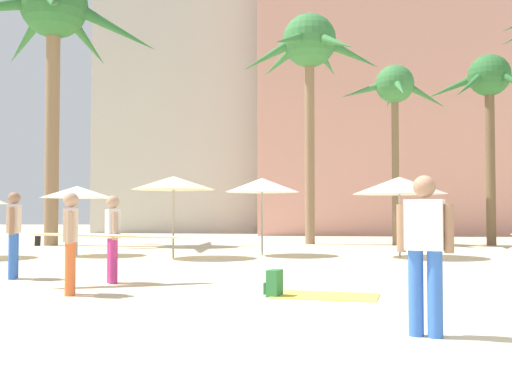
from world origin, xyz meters
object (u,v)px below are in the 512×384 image
beach_towel (325,296)px  backpack (273,284)px  cafe_umbrella_2 (261,185)px  person_mid_center (110,235)px  person_mid_left (70,239)px  palm_tree_far_right (308,51)px  person_far_left (13,231)px  palm_tree_far_left (489,89)px  palm_tree_left (394,94)px  palm_tree_center (53,21)px  cafe_umbrella_3 (173,183)px  cafe_umbrella_4 (76,192)px  person_far_right (424,248)px  cafe_umbrella_5 (398,186)px

beach_towel → backpack: bearing=-178.6°
cafe_umbrella_2 → person_mid_center: bearing=-111.5°
beach_towel → person_mid_left: person_mid_left is taller
palm_tree_far_right → person_far_left: 16.65m
palm_tree_far_left → palm_tree_left: palm_tree_far_left is taller
palm_tree_far_left → person_mid_center: bearing=-133.4°
person_far_left → palm_tree_far_left: bearing=28.0°
person_far_left → palm_tree_far_right: bearing=49.6°
cafe_umbrella_2 → palm_tree_center: bearing=146.6°
cafe_umbrella_3 → cafe_umbrella_4: bearing=162.4°
backpack → person_far_right: bearing=139.8°
cafe_umbrella_2 → palm_tree_left: bearing=46.0°
cafe_umbrella_4 → person_mid_center: cafe_umbrella_4 is taller
palm_tree_far_left → palm_tree_center: bearing=-180.0°
cafe_umbrella_4 → person_mid_left: bearing=-73.7°
backpack → person_mid_center: (-2.98, 1.60, 0.70)m
person_mid_left → person_mid_center: bearing=-116.1°
cafe_umbrella_4 → palm_tree_left: bearing=27.0°
cafe_umbrella_5 → person_mid_center: cafe_umbrella_5 is taller
beach_towel → cafe_umbrella_2: bearing=95.8°
person_far_left → palm_tree_left: bearing=37.2°
cafe_umbrella_3 → cafe_umbrella_5: bearing=1.8°
palm_tree_far_left → palm_tree_center: 18.09m
cafe_umbrella_2 → cafe_umbrella_3: (-2.61, -1.02, 0.02)m
palm_tree_left → cafe_umbrella_2: size_ratio=3.08×
cafe_umbrella_4 → backpack: bearing=-56.8°
palm_tree_left → person_far_right: bearing=-102.4°
palm_tree_left → person_mid_center: bearing=-122.8°
cafe_umbrella_2 → cafe_umbrella_5: cafe_umbrella_2 is taller
person_far_left → backpack: bearing=-37.6°
backpack → person_mid_left: bearing=20.2°
palm_tree_center → cafe_umbrella_3: (5.88, -6.61, -7.01)m
palm_tree_far_left → person_mid_left: bearing=-131.1°
cafe_umbrella_3 → person_mid_center: 6.46m
cafe_umbrella_4 → beach_towel: 11.28m
backpack → cafe_umbrella_2: bearing=-66.3°
cafe_umbrella_3 → cafe_umbrella_5: 6.69m
cafe_umbrella_2 → person_mid_left: size_ratio=1.46×
palm_tree_center → cafe_umbrella_5: 15.78m
person_mid_left → palm_tree_left: bearing=-135.6°
palm_tree_far_left → person_far_left: size_ratio=4.49×
palm_tree_far_left → person_far_left: 19.58m
cafe_umbrella_4 → cafe_umbrella_5: bearing=-4.6°
cafe_umbrella_4 → backpack: (5.84, -8.92, -1.76)m
palm_tree_far_right → cafe_umbrella_4: 12.07m
palm_tree_far_left → cafe_umbrella_4: 16.73m
person_far_right → person_far_left: (-6.66, 5.49, 0.01)m
palm_tree_far_left → palm_tree_far_right: size_ratio=0.79×
cafe_umbrella_2 → person_mid_left: 9.43m
palm_tree_far_left → palm_tree_left: 3.87m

